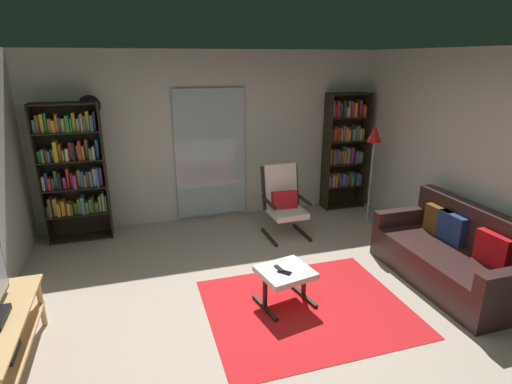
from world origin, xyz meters
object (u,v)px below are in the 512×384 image
object	(u,v)px
tv_remote	(279,268)
wall_clock	(90,106)
lounge_armchair	(284,199)
bookshelf_near_sofa	(344,148)
floor_lamp_by_shelf	(374,144)
cell_phone	(285,272)
ottoman	(285,276)
bookshelf_near_tv	(73,169)
leather_sofa	(453,256)

from	to	relation	value
tv_remote	wall_clock	distance (m)	3.50
lounge_armchair	tv_remote	bearing A→B (deg)	-112.31
bookshelf_near_sofa	floor_lamp_by_shelf	world-z (taller)	bookshelf_near_sofa
bookshelf_near_sofa	cell_phone	bearing A→B (deg)	-128.58
cell_phone	wall_clock	distance (m)	3.58
ottoman	tv_remote	distance (m)	0.10
tv_remote	cell_phone	bearing A→B (deg)	-82.25
bookshelf_near_tv	floor_lamp_by_shelf	bearing A→B (deg)	-9.05
bookshelf_near_sofa	ottoman	bearing A→B (deg)	-128.76
leather_sofa	ottoman	size ratio (longest dim) A/B	2.97
ottoman	wall_clock	bearing A→B (deg)	125.93
lounge_armchair	cell_phone	distance (m)	1.87
leather_sofa	cell_phone	xyz separation A→B (m)	(-2.04, 0.08, 0.09)
bookshelf_near_tv	tv_remote	world-z (taller)	bookshelf_near_tv
bookshelf_near_sofa	floor_lamp_by_shelf	size ratio (longest dim) A/B	1.26
leather_sofa	cell_phone	size ratio (longest dim) A/B	12.82
bookshelf_near_sofa	lounge_armchair	world-z (taller)	bookshelf_near_sofa
leather_sofa	floor_lamp_by_shelf	bearing A→B (deg)	88.30
ottoman	floor_lamp_by_shelf	world-z (taller)	floor_lamp_by_shelf
floor_lamp_by_shelf	bookshelf_near_sofa	bearing A→B (deg)	94.07
tv_remote	floor_lamp_by_shelf	size ratio (longest dim) A/B	0.09
floor_lamp_by_shelf	cell_phone	bearing A→B (deg)	-139.52
ottoman	cell_phone	xyz separation A→B (m)	(-0.03, -0.05, 0.08)
bookshelf_near_sofa	tv_remote	world-z (taller)	bookshelf_near_sofa
bookshelf_near_sofa	wall_clock	xyz separation A→B (m)	(-3.91, 0.13, 0.82)
bookshelf_near_sofa	tv_remote	distance (m)	3.28
lounge_armchair	wall_clock	distance (m)	3.00
leather_sofa	wall_clock	size ratio (longest dim) A/B	6.19
leather_sofa	floor_lamp_by_shelf	size ratio (longest dim) A/B	1.17
bookshelf_near_sofa	leather_sofa	bearing A→B (deg)	-90.01
wall_clock	leather_sofa	bearing A→B (deg)	-35.22
leather_sofa	ottoman	bearing A→B (deg)	176.21
lounge_armchair	wall_clock	world-z (taller)	wall_clock
bookshelf_near_tv	ottoman	distance (m)	3.34
ottoman	leather_sofa	bearing A→B (deg)	-3.79
lounge_armchair	tv_remote	distance (m)	1.81
tv_remote	bookshelf_near_tv	bearing A→B (deg)	120.47
floor_lamp_by_shelf	wall_clock	size ratio (longest dim) A/B	5.29
bookshelf_near_sofa	lounge_armchair	size ratio (longest dim) A/B	1.90
ottoman	cell_phone	size ratio (longest dim) A/B	4.31
cell_phone	lounge_armchair	bearing A→B (deg)	26.33
floor_lamp_by_shelf	wall_clock	distance (m)	4.11
lounge_armchair	ottoman	distance (m)	1.82
bookshelf_near_tv	wall_clock	bearing A→B (deg)	36.32
tv_remote	floor_lamp_by_shelf	world-z (taller)	floor_lamp_by_shelf
ottoman	wall_clock	distance (m)	3.59
cell_phone	floor_lamp_by_shelf	size ratio (longest dim) A/B	0.09
lounge_armchair	floor_lamp_by_shelf	size ratio (longest dim) A/B	0.67
lounge_armchair	ottoman	world-z (taller)	lounge_armchair
lounge_armchair	floor_lamp_by_shelf	world-z (taller)	floor_lamp_by_shelf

